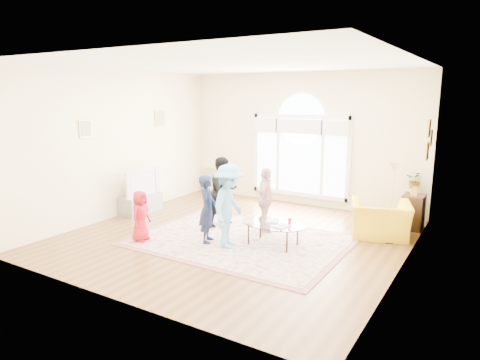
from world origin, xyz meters
The scene contains 18 objects.
ground centered at (0.00, 0.00, 0.00)m, with size 6.00×6.00×0.00m, color brown.
room_shell centered at (0.01, 2.83, 1.57)m, with size 6.00×6.00×6.00m.
area_rug centered at (0.20, -0.16, 0.01)m, with size 3.60×2.60×0.02m, color beige.
rug_border centered at (0.20, -0.16, 0.01)m, with size 3.80×2.80×0.01m, color #9B5C5E.
tv_console centered at (-2.75, 0.30, 0.21)m, with size 0.45×1.00×0.42m, color gray.
television centered at (-2.74, 0.30, 0.71)m, with size 0.17×1.02×0.59m.
coffee_table centered at (0.84, -0.08, 0.40)m, with size 1.20×0.77×0.54m.
armchair centered at (2.35, 1.40, 0.34)m, with size 1.06×0.93×0.69m, color yellow.
side_cabinet centered at (2.78, 2.30, 0.35)m, with size 0.40×0.50×0.70m, color black.
floor_lamp centered at (2.58, 1.19, 1.28)m, with size 0.24×0.24×1.51m.
plant_pedestal centered at (2.70, 2.82, 0.35)m, with size 0.20×0.20×0.70m, color white.
potted_plant centered at (2.70, 2.82, 0.90)m, with size 0.36×0.31×0.40m, color #33722D.
leaning_picture centered at (-2.45, 2.90, 0.00)m, with size 0.80×0.05×0.62m, color tan.
child_red centered at (-1.35, -1.13, 0.49)m, with size 0.46×0.30×0.94m, color red.
child_navy centered at (-0.26, -0.54, 0.64)m, with size 0.45×0.30×1.24m, color #161E3D.
child_black centered at (-0.57, 0.45, 0.73)m, with size 0.69×0.54×1.42m, color black.
child_pink centered at (0.33, 0.57, 0.65)m, with size 0.74×0.31×1.26m, color #ECABB7.
child_blue centered at (0.20, -0.55, 0.76)m, with size 0.96×0.55×1.48m, color #64ADE2.
Camera 1 is at (4.13, -6.61, 2.66)m, focal length 32.00 mm.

